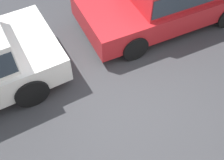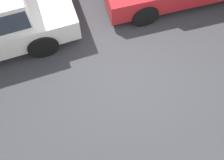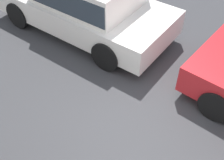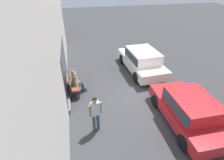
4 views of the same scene
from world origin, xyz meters
name	(u,v)px [view 2 (image 2 of 4)]	position (x,y,z in m)	size (l,w,h in m)	color
ground_plane	(122,70)	(0.00, 0.00, 0.00)	(60.00, 60.00, 0.00)	#38383A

